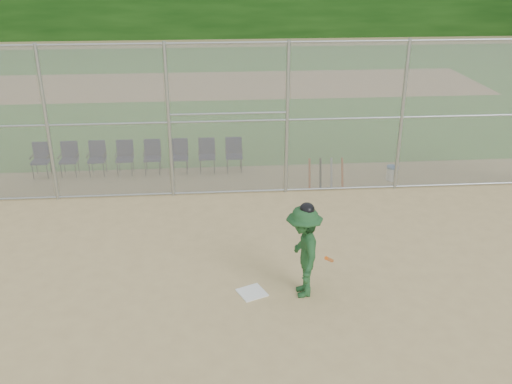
{
  "coord_description": "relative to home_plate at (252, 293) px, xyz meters",
  "views": [
    {
      "loc": [
        -0.92,
        -8.99,
        6.08
      ],
      "look_at": [
        0.0,
        2.5,
        1.1
      ],
      "focal_mm": 40.0,
      "sensor_mm": 36.0,
      "label": 1
    }
  ],
  "objects": [
    {
      "name": "chair_6",
      "position": [
        -0.83,
        6.48,
        0.47
      ],
      "size": [
        0.54,
        0.52,
        0.96
      ],
      "primitive_type": null,
      "color": "#10113B",
      "rests_on": "ground"
    },
    {
      "name": "chair_4",
      "position": [
        -2.4,
        6.48,
        0.47
      ],
      "size": [
        0.54,
        0.52,
        0.96
      ],
      "primitive_type": null,
      "color": "#10113B",
      "rests_on": "ground"
    },
    {
      "name": "chair_1",
      "position": [
        -4.76,
        6.48,
        0.47
      ],
      "size": [
        0.54,
        0.52,
        0.96
      ],
      "primitive_type": null,
      "color": "#10113B",
      "rests_on": "ground"
    },
    {
      "name": "chair_7",
      "position": [
        -0.04,
        6.48,
        0.47
      ],
      "size": [
        0.54,
        0.52,
        0.96
      ],
      "primitive_type": null,
      "color": "#10113B",
      "rests_on": "ground"
    },
    {
      "name": "ground",
      "position": [
        0.26,
        -0.2,
        -0.01
      ],
      "size": [
        100.0,
        100.0,
        0.0
      ],
      "primitive_type": "plane",
      "color": "tan",
      "rests_on": "ground"
    },
    {
      "name": "batter_at_plate",
      "position": [
        0.95,
        -0.08,
        0.9
      ],
      "size": [
        0.9,
        1.35,
        1.89
      ],
      "color": "#1D4A24",
      "rests_on": "ground"
    },
    {
      "name": "chair_5",
      "position": [
        -1.62,
        6.48,
        0.47
      ],
      "size": [
        0.54,
        0.52,
        0.96
      ],
      "primitive_type": null,
      "color": "#10113B",
      "rests_on": "ground"
    },
    {
      "name": "chair_2",
      "position": [
        -3.98,
        6.48,
        0.47
      ],
      "size": [
        0.54,
        0.52,
        0.96
      ],
      "primitive_type": null,
      "color": "#10113B",
      "rests_on": "ground"
    },
    {
      "name": "water_cooler",
      "position": [
        4.36,
        5.39,
        0.2
      ],
      "size": [
        0.33,
        0.33,
        0.41
      ],
      "color": "white",
      "rests_on": "ground"
    },
    {
      "name": "chair_3",
      "position": [
        -3.19,
        6.48,
        0.47
      ],
      "size": [
        0.54,
        0.52,
        0.96
      ],
      "primitive_type": null,
      "color": "#10113B",
      "rests_on": "ground"
    },
    {
      "name": "home_plate",
      "position": [
        0.0,
        0.0,
        0.0
      ],
      "size": [
        0.63,
        0.63,
        0.02
      ],
      "primitive_type": "cube",
      "rotation": [
        0.0,
        0.0,
        0.41
      ],
      "color": "white",
      "rests_on": "ground"
    },
    {
      "name": "chair_0",
      "position": [
        -5.55,
        6.48,
        0.47
      ],
      "size": [
        0.54,
        0.52,
        0.96
      ],
      "primitive_type": null,
      "color": "#10113B",
      "rests_on": "ground"
    },
    {
      "name": "grass_strip",
      "position": [
        0.26,
        17.8,
        -0.01
      ],
      "size": [
        100.0,
        100.0,
        0.0
      ],
      "primitive_type": "plane",
      "color": "#2F6F21",
      "rests_on": "ground"
    },
    {
      "name": "backstop_fence",
      "position": [
        0.26,
        4.8,
        2.06
      ],
      "size": [
        16.09,
        0.09,
        4.0
      ],
      "color": "gray",
      "rests_on": "ground"
    },
    {
      "name": "spare_bats",
      "position": [
        2.38,
        4.98,
        0.41
      ],
      "size": [
        0.96,
        0.33,
        0.84
      ],
      "color": "#D84C14",
      "rests_on": "ground"
    },
    {
      "name": "dirt_patch_far",
      "position": [
        0.26,
        17.8,
        -0.0
      ],
      "size": [
        24.0,
        24.0,
        0.0
      ],
      "primitive_type": "plane",
      "color": "tan",
      "rests_on": "ground"
    }
  ]
}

